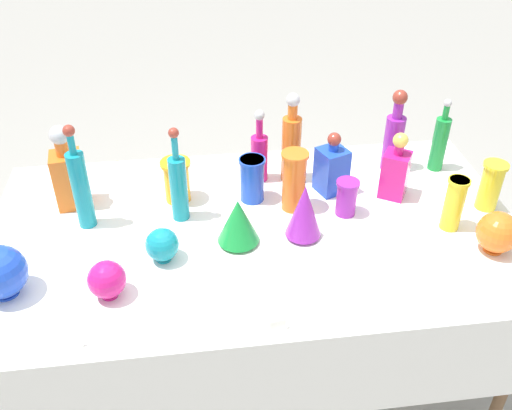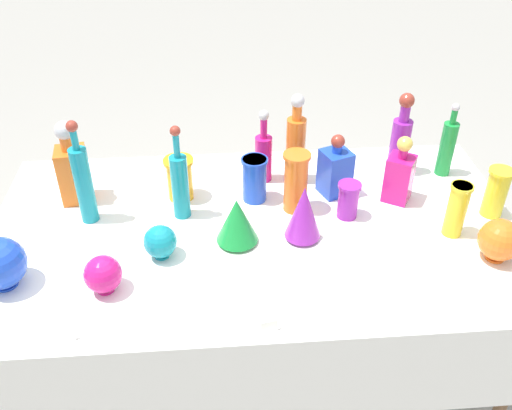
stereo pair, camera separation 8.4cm
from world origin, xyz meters
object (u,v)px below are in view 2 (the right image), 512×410
object	(u,v)px
slender_vase_0	(255,178)
round_bowl_0	(103,274)
fluted_vase_0	(304,212)
tall_bottle_3	(180,183)
tall_bottle_2	(447,146)
tall_bottle_4	(296,145)
slender_vase_3	(457,208)
cardboard_box_behind_right	(167,210)
fluted_vase_1	(237,220)
round_bowl_3	(500,240)
slender_vase_4	(348,199)
square_decanter_0	(400,175)
round_bowl_2	(160,242)
tall_bottle_0	(83,181)
tall_bottle_1	(400,140)
slender_vase_1	(497,191)
square_decanter_1	(72,169)
square_decanter_2	(335,170)
cardboard_box_behind_left	(169,206)
tall_bottle_5	(264,154)
slender_vase_5	(296,181)
slender_vase_2	(180,177)

from	to	relation	value
slender_vase_0	round_bowl_0	bearing A→B (deg)	-137.21
fluted_vase_0	tall_bottle_3	bearing A→B (deg)	158.24
tall_bottle_2	tall_bottle_4	distance (m)	0.62
slender_vase_3	cardboard_box_behind_right	size ratio (longest dim) A/B	0.39
fluted_vase_1	round_bowl_3	bearing A→B (deg)	-10.33
slender_vase_3	round_bowl_3	xyz separation A→B (m)	(0.10, -0.15, -0.03)
tall_bottle_2	slender_vase_0	world-z (taller)	tall_bottle_2
tall_bottle_3	slender_vase_4	world-z (taller)	tall_bottle_3
square_decanter_0	round_bowl_2	xyz separation A→B (m)	(-0.89, -0.28, -0.05)
tall_bottle_0	round_bowl_2	distance (m)	0.38
tall_bottle_4	tall_bottle_1	bearing A→B (deg)	3.90
tall_bottle_3	slender_vase_0	world-z (taller)	tall_bottle_3
tall_bottle_2	round_bowl_3	distance (m)	0.55
slender_vase_1	square_decanter_1	bearing A→B (deg)	171.87
tall_bottle_4	fluted_vase_0	distance (m)	0.39
slender_vase_4	round_bowl_2	bearing A→B (deg)	-165.09
tall_bottle_3	square_decanter_1	bearing A→B (deg)	161.15
square_decanter_2	slender_vase_0	world-z (taller)	square_decanter_2
slender_vase_4	cardboard_box_behind_left	size ratio (longest dim) A/B	0.23
tall_bottle_1	round_bowl_0	world-z (taller)	tall_bottle_1
slender_vase_1	cardboard_box_behind_left	bearing A→B (deg)	142.01
tall_bottle_4	cardboard_box_behind_right	xyz separation A→B (m)	(-0.60, 0.66, -0.76)
tall_bottle_5	square_decanter_0	xyz separation A→B (m)	(0.50, -0.18, -0.01)
tall_bottle_1	fluted_vase_0	world-z (taller)	tall_bottle_1
tall_bottle_2	tall_bottle_4	world-z (taller)	tall_bottle_4
square_decanter_0	slender_vase_4	bearing A→B (deg)	-155.63
slender_vase_5	cardboard_box_behind_right	distance (m)	1.26
fluted_vase_1	slender_vase_1	bearing A→B (deg)	5.41
slender_vase_0	slender_vase_4	distance (m)	0.36
tall_bottle_5	slender_vase_3	xyz separation A→B (m)	(0.64, -0.41, -0.01)
fluted_vase_1	round_bowl_0	bearing A→B (deg)	-153.63
tall_bottle_0	tall_bottle_3	size ratio (longest dim) A/B	1.09
slender_vase_0	slender_vase_2	world-z (taller)	slender_vase_0
slender_vase_0	cardboard_box_behind_right	world-z (taller)	slender_vase_0
tall_bottle_5	fluted_vase_0	world-z (taller)	tall_bottle_5
tall_bottle_3	round_bowl_0	size ratio (longest dim) A/B	2.91
fluted_vase_1	cardboard_box_behind_left	size ratio (longest dim) A/B	0.28
slender_vase_1	round_bowl_3	size ratio (longest dim) A/B	1.28
slender_vase_5	cardboard_box_behind_left	size ratio (longest dim) A/B	0.38
square_decanter_0	fluted_vase_1	world-z (taller)	square_decanter_0
slender_vase_0	round_bowl_2	size ratio (longest dim) A/B	1.49
slender_vase_3	cardboard_box_behind_left	size ratio (longest dim) A/B	0.33
tall_bottle_0	square_decanter_2	xyz separation A→B (m)	(0.93, 0.11, -0.06)
tall_bottle_1	slender_vase_4	bearing A→B (deg)	-132.46
tall_bottle_5	slender_vase_4	xyz separation A→B (m)	(0.29, -0.28, -0.04)
square_decanter_1	square_decanter_2	bearing A→B (deg)	-1.93
round_bowl_2	round_bowl_3	bearing A→B (deg)	-4.95
tall_bottle_0	square_decanter_1	xyz separation A→B (m)	(-0.07, 0.14, -0.03)
tall_bottle_1	square_decanter_1	world-z (taller)	tall_bottle_1
slender_vase_3	fluted_vase_0	bearing A→B (deg)	178.28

